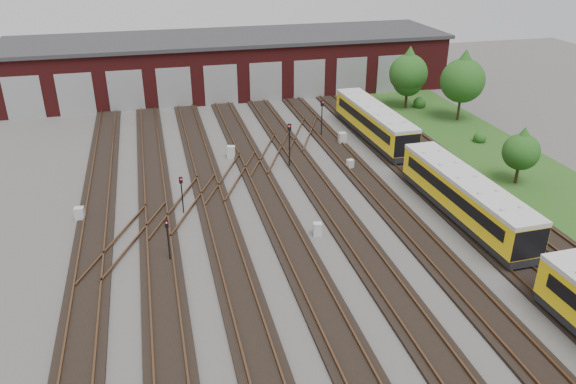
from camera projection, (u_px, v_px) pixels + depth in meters
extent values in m
plane|color=#474542|center=(339.00, 268.00, 32.62)|extent=(120.00, 120.00, 0.00)
cube|color=black|center=(86.00, 302.00, 29.50)|extent=(2.40, 70.00, 0.18)
cube|color=#533621|center=(71.00, 302.00, 29.27)|extent=(0.10, 70.00, 0.15)
cube|color=#533621|center=(100.00, 298.00, 29.58)|extent=(0.10, 70.00, 0.15)
cube|color=black|center=(164.00, 291.00, 30.38)|extent=(2.40, 70.00, 0.18)
cube|color=#533621|center=(150.00, 291.00, 30.15)|extent=(0.10, 70.00, 0.15)
cube|color=#533621|center=(177.00, 287.00, 30.47)|extent=(0.10, 70.00, 0.15)
cube|color=black|center=(237.00, 281.00, 31.26)|extent=(2.40, 70.00, 0.18)
cube|color=#533621|center=(224.00, 280.00, 31.03)|extent=(0.10, 70.00, 0.15)
cube|color=#533621|center=(249.00, 277.00, 31.35)|extent=(0.10, 70.00, 0.15)
cube|color=black|center=(306.00, 271.00, 32.14)|extent=(2.40, 70.00, 0.18)
cube|color=#533621|center=(293.00, 270.00, 31.91)|extent=(0.10, 70.00, 0.15)
cube|color=#533621|center=(318.00, 267.00, 32.23)|extent=(0.10, 70.00, 0.15)
cube|color=black|center=(371.00, 262.00, 33.02)|extent=(2.40, 70.00, 0.18)
cube|color=#533621|center=(360.00, 261.00, 32.79)|extent=(0.10, 70.00, 0.15)
cube|color=#533621|center=(382.00, 258.00, 33.11)|extent=(0.10, 70.00, 0.15)
cube|color=black|center=(433.00, 253.00, 33.90)|extent=(2.40, 70.00, 0.18)
cube|color=#533621|center=(422.00, 252.00, 33.67)|extent=(0.10, 70.00, 0.15)
cube|color=#533621|center=(444.00, 249.00, 33.99)|extent=(0.10, 70.00, 0.15)
cube|color=black|center=(492.00, 245.00, 34.78)|extent=(2.40, 70.00, 0.18)
cube|color=#533621|center=(482.00, 244.00, 34.56)|extent=(0.10, 70.00, 0.15)
cube|color=#533621|center=(502.00, 241.00, 34.87)|extent=(0.10, 70.00, 0.15)
cube|color=black|center=(547.00, 237.00, 35.67)|extent=(2.40, 70.00, 0.18)
cube|color=#533621|center=(538.00, 236.00, 35.44)|extent=(0.10, 70.00, 0.15)
cube|color=#533621|center=(558.00, 233.00, 35.75)|extent=(0.10, 70.00, 0.15)
cube|color=#533621|center=(185.00, 204.00, 39.49)|extent=(5.40, 9.62, 0.15)
cube|color=#533621|center=(232.00, 176.00, 43.87)|extent=(5.40, 9.62, 0.15)
cube|color=#533621|center=(271.00, 153.00, 48.25)|extent=(5.40, 9.62, 0.15)
cube|color=#533621|center=(126.00, 239.00, 35.11)|extent=(5.40, 9.62, 0.15)
cube|color=#533621|center=(303.00, 134.00, 52.63)|extent=(5.40, 9.62, 0.15)
cube|color=#4B1213|center=(230.00, 65.00, 66.29)|extent=(50.00, 12.00, 6.00)
cube|color=#2F2F32|center=(229.00, 38.00, 64.93)|extent=(51.00, 12.50, 0.40)
cube|color=#939698|center=(24.00, 98.00, 56.53)|extent=(3.60, 0.12, 4.40)
cube|color=#939698|center=(76.00, 95.00, 57.63)|extent=(3.60, 0.12, 4.40)
cube|color=#939698|center=(126.00, 91.00, 58.73)|extent=(3.60, 0.12, 4.40)
cube|color=#939698|center=(174.00, 88.00, 59.84)|extent=(3.60, 0.12, 4.40)
cube|color=#939698|center=(221.00, 85.00, 60.94)|extent=(3.60, 0.12, 4.40)
cube|color=#939698|center=(266.00, 82.00, 62.04)|extent=(3.60, 0.12, 4.40)
cube|color=#939698|center=(309.00, 80.00, 63.14)|extent=(3.60, 0.12, 4.40)
cube|color=#939698|center=(351.00, 77.00, 64.24)|extent=(3.60, 0.12, 4.40)
cube|color=#939698|center=(392.00, 74.00, 65.34)|extent=(3.60, 0.12, 4.40)
cube|color=#224B19|center=(521.00, 170.00, 45.54)|extent=(8.00, 55.00, 0.05)
cube|color=black|center=(463.00, 211.00, 37.71)|extent=(2.40, 13.44, 0.54)
cube|color=#D5960B|center=(465.00, 195.00, 37.17)|extent=(2.67, 13.45, 1.96)
cube|color=beige|center=(468.00, 179.00, 36.69)|extent=(2.76, 13.45, 0.27)
cube|color=black|center=(450.00, 194.00, 36.78)|extent=(0.36, 11.78, 0.76)
cube|color=black|center=(481.00, 190.00, 37.36)|extent=(0.36, 11.78, 0.76)
cube|color=black|center=(373.00, 133.00, 51.70)|extent=(2.40, 13.44, 0.54)
cube|color=#D5960B|center=(374.00, 120.00, 51.16)|extent=(2.67, 13.45, 1.96)
cube|color=beige|center=(375.00, 109.00, 50.67)|extent=(2.76, 13.45, 0.27)
cube|color=black|center=(362.00, 119.00, 50.77)|extent=(0.36, 11.78, 0.76)
cube|color=black|center=(386.00, 117.00, 51.35)|extent=(0.36, 11.78, 0.76)
cylinder|color=black|center=(182.00, 198.00, 38.35)|extent=(0.09, 0.09, 2.25)
cube|color=black|center=(181.00, 180.00, 37.76)|extent=(0.25, 0.18, 0.44)
sphere|color=red|center=(181.00, 180.00, 37.65)|extent=(0.11, 0.11, 0.11)
cylinder|color=black|center=(169.00, 245.00, 32.70)|extent=(0.09, 0.09, 2.35)
cube|color=black|center=(166.00, 224.00, 32.09)|extent=(0.23, 0.14, 0.46)
sphere|color=red|center=(166.00, 223.00, 31.97)|extent=(0.11, 0.11, 0.11)
cylinder|color=black|center=(289.00, 150.00, 45.23)|extent=(0.11, 0.11, 3.21)
cube|color=black|center=(289.00, 127.00, 44.41)|extent=(0.33, 0.27, 0.57)
sphere|color=red|center=(290.00, 126.00, 44.26)|extent=(0.14, 0.14, 0.14)
cylinder|color=black|center=(322.00, 121.00, 52.07)|extent=(0.10, 0.10, 2.97)
cube|color=black|center=(322.00, 103.00, 51.32)|extent=(0.29, 0.23, 0.51)
sphere|color=red|center=(323.00, 102.00, 51.18)|extent=(0.12, 0.12, 0.12)
cube|color=#B6BABB|center=(80.00, 214.00, 37.53)|extent=(0.66, 0.58, 1.01)
cube|color=#B6BABB|center=(231.00, 152.00, 47.69)|extent=(0.75, 0.67, 1.06)
cube|color=#B6BABB|center=(317.00, 229.00, 35.80)|extent=(0.60, 0.53, 0.90)
cube|color=#B6BABB|center=(342.00, 139.00, 50.60)|extent=(0.67, 0.56, 1.11)
cube|color=#B6BABB|center=(350.00, 165.00, 45.46)|extent=(0.60, 0.54, 0.86)
cylinder|color=#2F2115|center=(406.00, 99.00, 60.29)|extent=(0.23, 0.23, 2.07)
sphere|color=#144413|center=(408.00, 74.00, 59.10)|extent=(4.03, 4.03, 4.03)
cone|color=#144413|center=(410.00, 60.00, 58.48)|extent=(3.45, 3.45, 2.88)
cylinder|color=#2F2115|center=(406.00, 101.00, 60.32)|extent=(0.24, 0.24, 1.63)
sphere|color=#144413|center=(408.00, 81.00, 59.38)|extent=(3.17, 3.17, 3.17)
cone|color=#144413|center=(409.00, 71.00, 58.89)|extent=(2.72, 2.72, 2.27)
cylinder|color=#2F2115|center=(459.00, 110.00, 56.53)|extent=(0.25, 0.25, 2.23)
sphere|color=#144413|center=(463.00, 81.00, 55.24)|extent=(4.34, 4.34, 4.34)
cone|color=#144413|center=(465.00, 65.00, 54.57)|extent=(3.72, 3.72, 3.10)
cylinder|color=#2F2115|center=(517.00, 175.00, 42.88)|extent=(0.24, 0.24, 1.43)
sphere|color=#144413|center=(521.00, 152.00, 42.06)|extent=(2.77, 2.77, 2.77)
cone|color=#144413|center=(524.00, 139.00, 41.63)|extent=(2.38, 2.38, 1.98)
sphere|color=#144413|center=(420.00, 101.00, 60.68)|extent=(1.37, 1.37, 1.37)
sphere|color=#144413|center=(480.00, 136.00, 51.07)|extent=(1.15, 1.15, 1.15)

